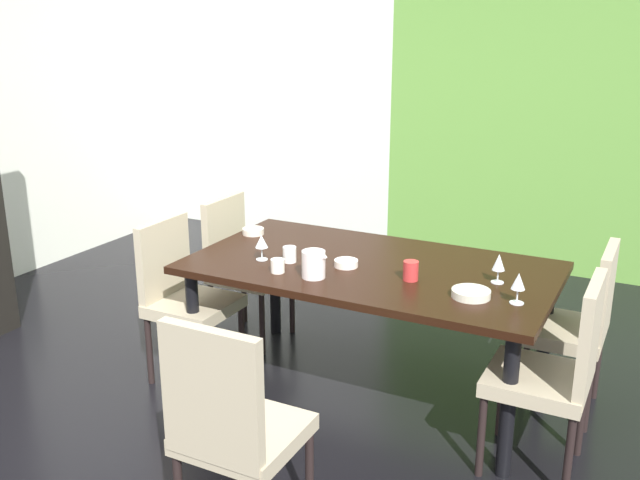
{
  "coord_description": "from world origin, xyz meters",
  "views": [
    {
      "loc": [
        1.91,
        -2.83,
        2.01
      ],
      "look_at": [
        0.2,
        0.5,
        0.85
      ],
      "focal_mm": 40.0,
      "sensor_mm": 36.0,
      "label": 1
    }
  ],
  "objects_px": {
    "chair_left_far": "(241,261)",
    "pitcher_near_shelf": "(314,264)",
    "wine_glass_corner": "(262,242)",
    "cup_right": "(411,271)",
    "serving_bowl_west": "(253,231)",
    "chair_right_near": "(557,367)",
    "serving_bowl_north": "(346,263)",
    "dining_table": "(371,277)",
    "wine_glass_south": "(499,263)",
    "serving_bowl_center": "(471,293)",
    "cup_east": "(290,254)",
    "cup_left": "(278,266)",
    "chair_left_near": "(183,291)",
    "chair_head_near": "(232,424)",
    "wine_glass_rear": "(518,282)",
    "chair_right_far": "(577,320)"
  },
  "relations": [
    {
      "from": "wine_glass_corner",
      "to": "cup_left",
      "type": "relative_size",
      "value": 1.94
    },
    {
      "from": "chair_left_far",
      "to": "wine_glass_rear",
      "type": "height_order",
      "value": "chair_left_far"
    },
    {
      "from": "cup_left",
      "to": "cup_east",
      "type": "relative_size",
      "value": 0.85
    },
    {
      "from": "chair_right_near",
      "to": "wine_glass_south",
      "type": "height_order",
      "value": "chair_right_near"
    },
    {
      "from": "wine_glass_corner",
      "to": "pitcher_near_shelf",
      "type": "height_order",
      "value": "pitcher_near_shelf"
    },
    {
      "from": "chair_right_near",
      "to": "cup_east",
      "type": "bearing_deg",
      "value": 84.42
    },
    {
      "from": "pitcher_near_shelf",
      "to": "wine_glass_south",
      "type": "bearing_deg",
      "value": 22.4
    },
    {
      "from": "wine_glass_corner",
      "to": "cup_left",
      "type": "bearing_deg",
      "value": -37.16
    },
    {
      "from": "serving_bowl_north",
      "to": "cup_right",
      "type": "relative_size",
      "value": 1.27
    },
    {
      "from": "serving_bowl_center",
      "to": "cup_right",
      "type": "height_order",
      "value": "cup_right"
    },
    {
      "from": "wine_glass_south",
      "to": "serving_bowl_north",
      "type": "relative_size",
      "value": 1.18
    },
    {
      "from": "wine_glass_corner",
      "to": "serving_bowl_center",
      "type": "xyz_separation_m",
      "value": [
        1.17,
        -0.02,
        -0.08
      ]
    },
    {
      "from": "serving_bowl_north",
      "to": "chair_right_near",
      "type": "bearing_deg",
      "value": -10.49
    },
    {
      "from": "chair_right_far",
      "to": "chair_left_far",
      "type": "height_order",
      "value": "same"
    },
    {
      "from": "dining_table",
      "to": "wine_glass_south",
      "type": "relative_size",
      "value": 12.89
    },
    {
      "from": "chair_head_near",
      "to": "chair_right_near",
      "type": "xyz_separation_m",
      "value": [
        1.02,
        1.07,
        -0.01
      ]
    },
    {
      "from": "cup_left",
      "to": "cup_east",
      "type": "bearing_deg",
      "value": 98.98
    },
    {
      "from": "chair_right_far",
      "to": "chair_right_near",
      "type": "distance_m",
      "value": 0.61
    },
    {
      "from": "chair_left_far",
      "to": "pitcher_near_shelf",
      "type": "distance_m",
      "value": 1.11
    },
    {
      "from": "chair_left_near",
      "to": "cup_right",
      "type": "bearing_deg",
      "value": 97.5
    },
    {
      "from": "chair_left_far",
      "to": "serving_bowl_center",
      "type": "height_order",
      "value": "chair_left_far"
    },
    {
      "from": "wine_glass_rear",
      "to": "wine_glass_south",
      "type": "height_order",
      "value": "wine_glass_south"
    },
    {
      "from": "chair_left_far",
      "to": "wine_glass_corner",
      "type": "bearing_deg",
      "value": 43.33
    },
    {
      "from": "wine_glass_rear",
      "to": "serving_bowl_west",
      "type": "distance_m",
      "value": 1.73
    },
    {
      "from": "cup_east",
      "to": "wine_glass_south",
      "type": "bearing_deg",
      "value": 10.19
    },
    {
      "from": "chair_right_far",
      "to": "serving_bowl_north",
      "type": "height_order",
      "value": "chair_right_far"
    },
    {
      "from": "cup_left",
      "to": "cup_right",
      "type": "distance_m",
      "value": 0.69
    },
    {
      "from": "cup_right",
      "to": "serving_bowl_west",
      "type": "bearing_deg",
      "value": 164.17
    },
    {
      "from": "serving_bowl_center",
      "to": "wine_glass_south",
      "type": "bearing_deg",
      "value": 75.78
    },
    {
      "from": "serving_bowl_center",
      "to": "pitcher_near_shelf",
      "type": "distance_m",
      "value": 0.8
    },
    {
      "from": "chair_head_near",
      "to": "serving_bowl_north",
      "type": "height_order",
      "value": "chair_head_near"
    },
    {
      "from": "chair_right_far",
      "to": "chair_right_near",
      "type": "height_order",
      "value": "chair_right_near"
    },
    {
      "from": "chair_head_near",
      "to": "wine_glass_corner",
      "type": "xyz_separation_m",
      "value": [
        -0.58,
        1.17,
        0.32
      ]
    },
    {
      "from": "serving_bowl_center",
      "to": "wine_glass_corner",
      "type": "bearing_deg",
      "value": 179.02
    },
    {
      "from": "chair_left_near",
      "to": "wine_glass_rear",
      "type": "distance_m",
      "value": 1.89
    },
    {
      "from": "dining_table",
      "to": "cup_right",
      "type": "relative_size",
      "value": 19.35
    },
    {
      "from": "wine_glass_south",
      "to": "pitcher_near_shelf",
      "type": "bearing_deg",
      "value": -157.6
    },
    {
      "from": "chair_right_near",
      "to": "cup_left",
      "type": "bearing_deg",
      "value": 91.32
    },
    {
      "from": "serving_bowl_west",
      "to": "pitcher_near_shelf",
      "type": "xyz_separation_m",
      "value": [
        0.69,
        -0.51,
        0.05
      ]
    },
    {
      "from": "chair_left_near",
      "to": "wine_glass_corner",
      "type": "height_order",
      "value": "chair_left_near"
    },
    {
      "from": "serving_bowl_north",
      "to": "cup_left",
      "type": "distance_m",
      "value": 0.37
    },
    {
      "from": "chair_right_near",
      "to": "serving_bowl_north",
      "type": "bearing_deg",
      "value": 79.51
    },
    {
      "from": "chair_right_far",
      "to": "serving_bowl_north",
      "type": "xyz_separation_m",
      "value": [
        -1.14,
        -0.4,
        0.25
      ]
    },
    {
      "from": "cup_left",
      "to": "chair_right_near",
      "type": "bearing_deg",
      "value": 1.32
    },
    {
      "from": "chair_head_near",
      "to": "serving_bowl_west",
      "type": "xyz_separation_m",
      "value": [
        -0.88,
        1.56,
        0.24
      ]
    },
    {
      "from": "chair_right_far",
      "to": "cup_right",
      "type": "xyz_separation_m",
      "value": [
        -0.76,
        -0.44,
        0.29
      ]
    },
    {
      "from": "wine_glass_south",
      "to": "cup_left",
      "type": "relative_size",
      "value": 2.07
    },
    {
      "from": "cup_left",
      "to": "cup_right",
      "type": "xyz_separation_m",
      "value": [
        0.65,
        0.21,
        0.01
      ]
    },
    {
      "from": "wine_glass_south",
      "to": "serving_bowl_north",
      "type": "xyz_separation_m",
      "value": [
        -0.78,
        -0.12,
        -0.08
      ]
    },
    {
      "from": "serving_bowl_north",
      "to": "serving_bowl_west",
      "type": "bearing_deg",
      "value": 159.57
    }
  ]
}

